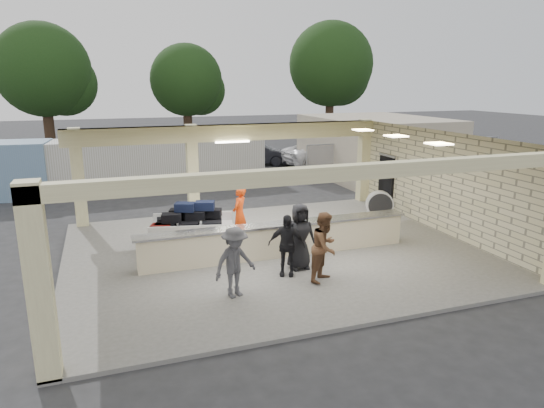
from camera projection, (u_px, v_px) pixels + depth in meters
name	position (u px, v px, depth m)	size (l,w,h in m)	color
ground	(272.00, 253.00, 14.74)	(120.00, 120.00, 0.00)	#28292B
pavilion	(272.00, 205.00, 15.09)	(12.01, 10.00, 3.55)	#615F5A
baggage_counter	(278.00, 240.00, 14.14)	(8.20, 0.58, 0.98)	beige
luggage_cart	(190.00, 224.00, 14.68)	(2.73, 2.01, 1.44)	silver
drum_fan	(380.00, 205.00, 17.76)	(1.04, 0.66, 1.09)	silver
baggage_handler	(240.00, 214.00, 15.27)	(0.66, 0.36, 1.81)	#E63D0C
passenger_a	(325.00, 247.00, 12.27)	(0.88, 0.39, 1.81)	brown
passenger_b	(286.00, 245.00, 12.64)	(0.97, 0.35, 1.65)	black
passenger_c	(235.00, 262.00, 11.35)	(1.11, 0.39, 1.71)	#4A4A4F
passenger_d	(300.00, 236.00, 13.09)	(0.89, 0.36, 1.82)	black
car_white_a	(325.00, 153.00, 29.98)	(2.52, 5.32, 1.52)	white
car_white_b	(362.00, 153.00, 30.52)	(1.72, 4.62, 1.46)	white
car_dark	(258.00, 154.00, 30.36)	(1.45, 4.10, 1.37)	black
container_white	(151.00, 162.00, 23.92)	(11.26, 2.25, 2.44)	silver
fence	(408.00, 158.00, 26.25)	(12.06, 0.06, 2.03)	gray
tree_left	(49.00, 74.00, 33.00)	(6.60, 6.30, 9.00)	#382619
tree_mid	(190.00, 83.00, 38.20)	(6.00, 5.60, 8.00)	#382619
tree_right	(333.00, 68.00, 40.83)	(7.20, 7.00, 10.00)	#382619
adjacent_building	(375.00, 147.00, 26.55)	(6.00, 8.00, 3.20)	#BAAD94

